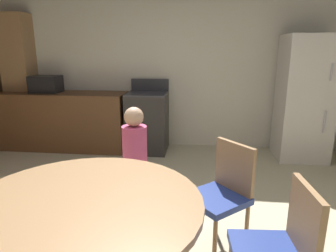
% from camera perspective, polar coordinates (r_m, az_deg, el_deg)
% --- Properties ---
extents(wall_back, '(5.92, 0.12, 2.70)m').
position_cam_1_polar(wall_back, '(4.83, 0.57, 12.11)').
color(wall_back, silver).
rests_on(wall_back, ground).
extents(kitchen_counter, '(1.99, 0.60, 0.90)m').
position_cam_1_polar(kitchen_counter, '(5.02, -19.22, 1.00)').
color(kitchen_counter, brown).
rests_on(kitchen_counter, ground).
extents(pantry_column, '(0.44, 0.36, 2.10)m').
position_cam_1_polar(pantry_column, '(5.46, -26.39, 7.74)').
color(pantry_column, '#9E754C').
rests_on(pantry_column, ground).
extents(oven_range, '(0.60, 0.60, 1.10)m').
position_cam_1_polar(oven_range, '(4.61, -3.94, 0.84)').
color(oven_range, '#2D2B28').
rests_on(oven_range, ground).
extents(refrigerator, '(0.68, 0.68, 1.76)m').
position_cam_1_polar(refrigerator, '(4.65, 24.73, 4.82)').
color(refrigerator, silver).
rests_on(refrigerator, ground).
extents(microwave, '(0.44, 0.32, 0.26)m').
position_cam_1_polar(microwave, '(5.04, -22.44, 7.47)').
color(microwave, black).
rests_on(microwave, kitchen_counter).
extents(dining_table, '(1.36, 1.36, 0.76)m').
position_cam_1_polar(dining_table, '(1.83, -15.98, -17.85)').
color(dining_table, '#9E754C').
rests_on(dining_table, ground).
extents(chair_northeast, '(0.56, 0.56, 0.87)m').
position_cam_1_polar(chair_northeast, '(2.41, 10.55, -12.07)').
color(chair_northeast, '#9E754C').
rests_on(chair_northeast, ground).
extents(chair_east, '(0.43, 0.43, 0.87)m').
position_cam_1_polar(chair_east, '(1.90, 20.87, -20.93)').
color(chair_east, '#9E754C').
rests_on(chair_east, ground).
extents(person_child, '(0.24, 0.24, 1.09)m').
position_cam_1_polar(person_child, '(2.69, -6.33, -7.09)').
color(person_child, '#3D4C84').
rests_on(person_child, ground).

